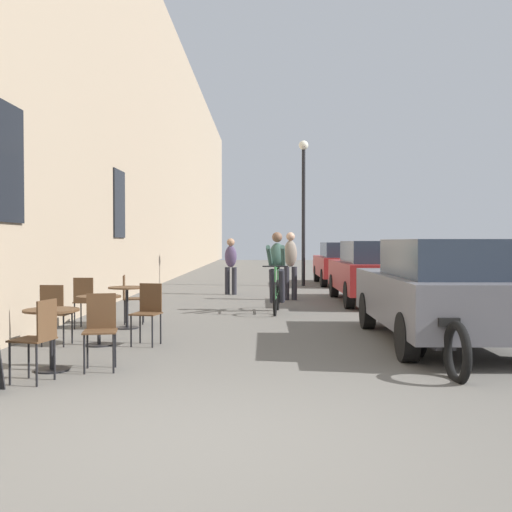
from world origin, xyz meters
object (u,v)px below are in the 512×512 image
cafe_table_mid (99,310)px  pedestrian_near (290,262)px  street_lamp (304,194)px  cafe_chair_mid_toward_street (148,309)px  parked_car_second (374,271)px  cafe_chair_far_toward_wall (130,296)px  cafe_chair_mid_toward_wall (55,310)px  cafe_chair_near_toward_street (38,334)px  cafe_chair_far_toward_street (85,299)px  cafe_chair_near_toward_wall (101,326)px  cafe_table_far (127,298)px  parked_car_third (343,263)px  cyclist_on_bicycle (277,274)px  parked_car_nearest (442,290)px  parked_motorcycle (436,333)px  pedestrian_mid (231,263)px  cafe_table_near (51,326)px

cafe_table_mid → pedestrian_near: 7.46m
street_lamp → cafe_table_mid: bearing=-107.8°
cafe_chair_mid_toward_street → parked_car_second: (4.41, 6.00, 0.27)m
pedestrian_near → cafe_chair_far_toward_wall: bearing=-124.9°
cafe_chair_mid_toward_wall → pedestrian_near: bearing=61.6°
cafe_chair_near_toward_street → cafe_table_mid: bearing=89.8°
cafe_table_mid → cafe_chair_far_toward_street: bearing=112.7°
cafe_chair_near_toward_wall → street_lamp: 13.89m
cafe_table_far → parked_car_third: size_ratio=0.17×
cafe_chair_near_toward_wall → cafe_chair_far_toward_wall: (-0.53, 3.90, 0.00)m
cafe_table_far → cyclist_on_bicycle: bearing=42.8°
cafe_chair_mid_toward_wall → parked_car_nearest: 5.63m
cafe_chair_near_toward_street → cafe_table_mid: size_ratio=1.24×
cafe_chair_far_toward_wall → parked_motorcycle: cafe_chair_far_toward_wall is taller
cafe_chair_mid_toward_street → cafe_chair_mid_toward_wall: bearing=-173.5°
cafe_chair_near_toward_wall → cyclist_on_bicycle: cyclist_on_bicycle is taller
cafe_chair_mid_toward_wall → cyclist_on_bicycle: 5.38m
cafe_chair_mid_toward_street → pedestrian_mid: bearing=84.7°
cyclist_on_bicycle → pedestrian_near: (0.41, 2.61, 0.17)m
parked_car_nearest → cafe_table_mid: bearing=-178.1°
cafe_chair_far_toward_street → cyclist_on_bicycle: size_ratio=0.51×
pedestrian_near → street_lamp: 5.32m
cafe_chair_near_toward_wall → cafe_chair_mid_toward_wall: 1.90m
cafe_table_near → cafe_table_far: size_ratio=1.00×
parked_car_third → parked_motorcycle: bearing=-92.9°
cafe_table_far → parked_motorcycle: 5.45m
pedestrian_near → street_lamp: size_ratio=0.36×
street_lamp → parked_car_second: size_ratio=1.15×
cyclist_on_bicycle → cafe_chair_near_toward_wall: bearing=-110.8°
cafe_table_mid → street_lamp: bearing=72.2°
parked_car_second → cafe_chair_mid_toward_wall: bearing=-132.9°
cafe_table_far → cafe_chair_far_toward_street: cafe_chair_far_toward_street is taller
street_lamp → parked_car_second: (1.37, -5.53, -2.32)m
parked_car_second → parked_car_third: size_ratio=1.03×
cyclist_on_bicycle → pedestrian_mid: (-1.21, 4.16, 0.09)m
parked_car_nearest → parked_car_second: bearing=89.0°
cafe_chair_near_toward_street → cafe_chair_mid_toward_street: 2.49m
pedestrian_mid → cyclist_on_bicycle: bearing=-73.7°
parked_car_nearest → parked_car_second: 5.92m
cafe_chair_near_toward_wall → parked_car_second: parked_car_second is taller
cafe_chair_mid_toward_wall → cafe_chair_far_toward_wall: 2.41m
cafe_table_near → parked_car_third: (5.24, 14.06, 0.24)m
pedestrian_near → cafe_table_far: bearing=-121.2°
street_lamp → parked_car_third: bearing=27.6°
cyclist_on_bicycle → cafe_table_mid: bearing=-122.7°
cafe_chair_far_toward_street → parked_motorcycle: (5.14, -3.08, -0.11)m
pedestrian_near → cafe_chair_far_toward_street: bearing=-126.2°
parked_car_third → cafe_chair_far_toward_street: bearing=-118.6°
cafe_chair_near_toward_street → cafe_chair_mid_toward_wall: bearing=105.2°
cafe_chair_mid_toward_street → street_lamp: street_lamp is taller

